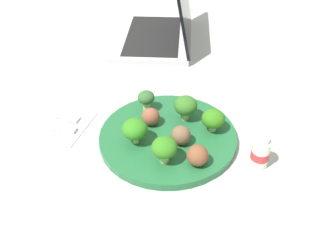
% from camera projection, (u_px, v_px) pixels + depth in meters
% --- Properties ---
extents(ground_plane, '(4.00, 4.00, 0.00)m').
position_uv_depth(ground_plane, '(168.00, 140.00, 0.75)').
color(ground_plane, '#B2B2AD').
extents(plate, '(0.28, 0.28, 0.02)m').
position_uv_depth(plate, '(168.00, 137.00, 0.74)').
color(plate, '#236638').
rests_on(plate, ground_plane).
extents(broccoli_floret_front_left, '(0.05, 0.05, 0.05)m').
position_uv_depth(broccoli_floret_front_left, '(213.00, 119.00, 0.73)').
color(broccoli_floret_front_left, '#A7BD78').
rests_on(broccoli_floret_front_left, plate).
extents(broccoli_floret_mid_right, '(0.05, 0.05, 0.05)m').
position_uv_depth(broccoli_floret_mid_right, '(135.00, 129.00, 0.70)').
color(broccoli_floret_mid_right, '#94CA7F').
rests_on(broccoli_floret_mid_right, plate).
extents(broccoli_floret_near_rim, '(0.04, 0.04, 0.05)m').
position_uv_depth(broccoli_floret_near_rim, '(146.00, 98.00, 0.79)').
color(broccoli_floret_near_rim, '#AACD7A').
rests_on(broccoli_floret_near_rim, plate).
extents(broccoli_floret_mid_left, '(0.05, 0.05, 0.05)m').
position_uv_depth(broccoli_floret_mid_left, '(186.00, 106.00, 0.76)').
color(broccoli_floret_mid_left, '#9BBD6D').
rests_on(broccoli_floret_mid_left, plate).
extents(broccoli_floret_far_rim, '(0.05, 0.05, 0.05)m').
position_uv_depth(broccoli_floret_far_rim, '(164.00, 148.00, 0.66)').
color(broccoli_floret_far_rim, '#A7C76C').
rests_on(broccoli_floret_far_rim, plate).
extents(meatball_mid_left, '(0.04, 0.04, 0.04)m').
position_uv_depth(meatball_mid_left, '(198.00, 155.00, 0.66)').
color(meatball_mid_left, brown).
rests_on(meatball_mid_left, plate).
extents(meatball_far_rim, '(0.04, 0.04, 0.04)m').
position_uv_depth(meatball_far_rim, '(151.00, 117.00, 0.75)').
color(meatball_far_rim, brown).
rests_on(meatball_far_rim, plate).
extents(meatball_center, '(0.04, 0.04, 0.04)m').
position_uv_depth(meatball_center, '(181.00, 135.00, 0.70)').
color(meatball_center, brown).
rests_on(meatball_center, plate).
extents(napkin, '(0.17, 0.12, 0.01)m').
position_uv_depth(napkin, '(49.00, 122.00, 0.79)').
color(napkin, white).
rests_on(napkin, ground_plane).
extents(fork, '(0.12, 0.02, 0.01)m').
position_uv_depth(fork, '(57.00, 116.00, 0.80)').
color(fork, silver).
rests_on(fork, napkin).
extents(knife, '(0.15, 0.02, 0.01)m').
position_uv_depth(knife, '(47.00, 125.00, 0.77)').
color(knife, white).
rests_on(knife, napkin).
extents(yogurt_bottle, '(0.03, 0.03, 0.07)m').
position_uv_depth(yogurt_bottle, '(260.00, 153.00, 0.67)').
color(yogurt_bottle, white).
rests_on(yogurt_bottle, ground_plane).
extents(laptop, '(0.29, 0.36, 0.21)m').
position_uv_depth(laptop, '(162.00, 28.00, 1.09)').
color(laptop, silver).
rests_on(laptop, ground_plane).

